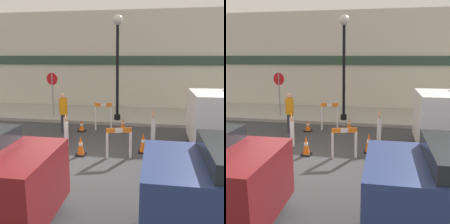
% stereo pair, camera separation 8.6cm
% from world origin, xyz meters
% --- Properties ---
extents(ground_plane, '(60.00, 60.00, 0.00)m').
position_xyz_m(ground_plane, '(0.00, 0.00, 0.00)').
color(ground_plane, '#38383A').
extents(sidewalk_slab, '(18.00, 3.63, 0.15)m').
position_xyz_m(sidewalk_slab, '(0.00, 6.31, 0.07)').
color(sidewalk_slab, '#9E9B93').
rests_on(sidewalk_slab, ground_plane).
extents(storefront_facade, '(18.00, 0.22, 5.50)m').
position_xyz_m(storefront_facade, '(0.00, 8.20, 2.75)').
color(storefront_facade, beige).
rests_on(storefront_facade, ground_plane).
extents(streetlamp_post, '(0.44, 0.44, 4.65)m').
position_xyz_m(streetlamp_post, '(0.63, 5.02, 3.16)').
color(streetlamp_post, black).
rests_on(streetlamp_post, sidewalk_slab).
extents(stop_sign, '(0.59, 0.14, 2.11)m').
position_xyz_m(stop_sign, '(-2.64, 5.40, 1.56)').
color(stop_sign, gray).
rests_on(stop_sign, sidewalk_slab).
extents(barricade_0, '(0.41, 0.77, 1.02)m').
position_xyz_m(barricade_0, '(-0.75, 1.84, 0.54)').
color(barricade_0, white).
rests_on(barricade_0, ground_plane).
extents(barricade_1, '(0.78, 0.33, 0.95)m').
position_xyz_m(barricade_1, '(1.29, 0.80, 0.51)').
color(barricade_1, white).
rests_on(barricade_1, ground_plane).
extents(barricade_2, '(0.16, 0.74, 1.09)m').
position_xyz_m(barricade_2, '(2.30, 2.50, 0.58)').
color(barricade_2, white).
rests_on(barricade_2, ground_plane).
extents(barricade_3, '(0.73, 0.24, 1.15)m').
position_xyz_m(barricade_3, '(0.22, 3.74, 0.60)').
color(barricade_3, white).
rests_on(barricade_3, ground_plane).
extents(traffic_cone_0, '(0.30, 0.30, 0.49)m').
position_xyz_m(traffic_cone_0, '(-0.62, 3.38, 0.23)').
color(traffic_cone_0, black).
rests_on(traffic_cone_0, ground_plane).
extents(traffic_cone_1, '(0.30, 0.30, 0.64)m').
position_xyz_m(traffic_cone_1, '(0.08, 0.81, 0.31)').
color(traffic_cone_1, black).
rests_on(traffic_cone_1, ground_plane).
extents(traffic_cone_2, '(0.30, 0.30, 0.53)m').
position_xyz_m(traffic_cone_2, '(1.05, 3.81, 0.25)').
color(traffic_cone_2, black).
rests_on(traffic_cone_2, ground_plane).
extents(traffic_cone_3, '(0.30, 0.30, 0.67)m').
position_xyz_m(traffic_cone_3, '(2.01, 1.37, 0.33)').
color(traffic_cone_3, black).
rests_on(traffic_cone_3, ground_plane).
extents(person_worker, '(0.43, 0.43, 1.62)m').
position_xyz_m(person_worker, '(-1.29, 3.11, 0.87)').
color(person_worker, '#33333D').
rests_on(person_worker, ground_plane).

